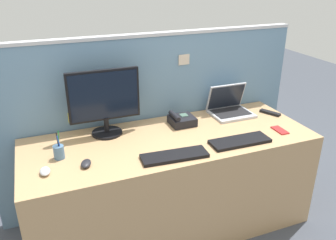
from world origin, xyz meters
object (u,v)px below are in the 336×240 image
(keyboard_spare, at_px, (175,156))
(desktop_monitor, at_px, (104,100))
(desk_phone, at_px, (181,120))
(laptop, at_px, (229,107))
(computer_mouse_right_hand, at_px, (86,164))
(computer_mouse_left_hand, at_px, (45,171))
(keyboard_main, at_px, (240,141))
(tv_remote, at_px, (270,113))
(pen_cup, at_px, (59,152))
(cell_phone_red_case, at_px, (280,130))

(keyboard_spare, bearing_deg, desktop_monitor, 126.99)
(desk_phone, relative_size, keyboard_spare, 0.43)
(desk_phone, bearing_deg, laptop, 7.30)
(keyboard_spare, distance_m, computer_mouse_right_hand, 0.55)
(desk_phone, xyz_separation_m, computer_mouse_left_hand, (-1.02, -0.34, -0.02))
(keyboard_spare, xyz_separation_m, computer_mouse_right_hand, (-0.54, 0.10, 0.01))
(laptop, xyz_separation_m, keyboard_spare, (-0.69, -0.50, -0.05))
(desk_phone, xyz_separation_m, keyboard_main, (0.25, -0.42, -0.02))
(laptop, relative_size, keyboard_spare, 0.76)
(desktop_monitor, height_order, tv_remote, desktop_monitor)
(desktop_monitor, bearing_deg, computer_mouse_left_hand, -138.61)
(desktop_monitor, relative_size, pen_cup, 2.79)
(desk_phone, xyz_separation_m, keyboard_spare, (-0.24, -0.45, -0.02))
(computer_mouse_left_hand, bearing_deg, tv_remote, 10.66)
(cell_phone_red_case, bearing_deg, keyboard_main, -170.74)
(keyboard_main, bearing_deg, pen_cup, 169.68)
(desk_phone, distance_m, computer_mouse_left_hand, 1.07)
(keyboard_main, bearing_deg, laptop, 68.76)
(cell_phone_red_case, distance_m, tv_remote, 0.32)
(laptop, distance_m, tv_remote, 0.34)
(computer_mouse_left_hand, xyz_separation_m, cell_phone_red_case, (1.65, -0.03, -0.01))
(pen_cup, xyz_separation_m, tv_remote, (1.68, 0.11, -0.04))
(laptop, distance_m, computer_mouse_left_hand, 1.52)
(desk_phone, xyz_separation_m, computer_mouse_right_hand, (-0.78, -0.34, -0.02))
(desktop_monitor, xyz_separation_m, cell_phone_red_case, (1.19, -0.43, -0.25))
(laptop, height_order, keyboard_main, laptop)
(computer_mouse_left_hand, height_order, pen_cup, pen_cup)
(computer_mouse_right_hand, height_order, tv_remote, computer_mouse_right_hand)
(tv_remote, bearing_deg, cell_phone_red_case, -141.05)
(keyboard_main, distance_m, computer_mouse_left_hand, 1.27)
(laptop, height_order, tv_remote, laptop)
(laptop, height_order, computer_mouse_right_hand, laptop)
(keyboard_spare, bearing_deg, tv_remote, 24.43)
(computer_mouse_right_hand, relative_size, pen_cup, 0.56)
(computer_mouse_right_hand, bearing_deg, cell_phone_red_case, 17.61)
(laptop, xyz_separation_m, computer_mouse_left_hand, (-1.47, -0.40, -0.04))
(computer_mouse_left_hand, distance_m, cell_phone_red_case, 1.65)
(cell_phone_red_case, bearing_deg, desktop_monitor, 161.46)
(computer_mouse_right_hand, height_order, cell_phone_red_case, computer_mouse_right_hand)
(desktop_monitor, bearing_deg, pen_cup, -145.54)
(keyboard_spare, distance_m, computer_mouse_left_hand, 0.78)
(desktop_monitor, height_order, cell_phone_red_case, desktop_monitor)
(desktop_monitor, relative_size, cell_phone_red_case, 3.62)
(desktop_monitor, relative_size, desk_phone, 2.75)
(desktop_monitor, xyz_separation_m, laptop, (1.02, 0.00, -0.20))
(computer_mouse_left_hand, distance_m, tv_remote, 1.80)
(keyboard_main, bearing_deg, cell_phone_red_case, 9.19)
(keyboard_spare, bearing_deg, cell_phone_red_case, 9.15)
(tv_remote, bearing_deg, computer_mouse_left_hand, 161.36)
(computer_mouse_left_hand, bearing_deg, cell_phone_red_case, 1.20)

